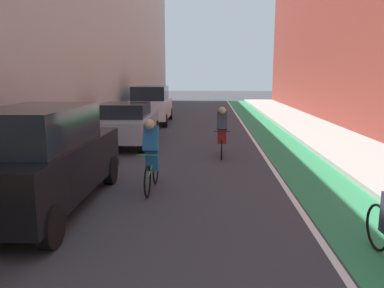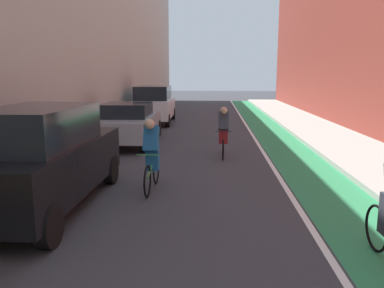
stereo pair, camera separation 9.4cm
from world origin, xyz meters
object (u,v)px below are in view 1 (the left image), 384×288
at_px(cyclist_far, 222,131).
at_px(cyclist_trailing, 152,155).
at_px(parked_suv_white, 151,104).
at_px(parked_suv_black, 42,158).
at_px(parked_sedan_silver, 126,123).

bearing_deg(cyclist_far, cyclist_trailing, -114.44).
bearing_deg(parked_suv_white, parked_suv_black, -90.01).
distance_m(parked_suv_black, cyclist_trailing, 2.30).
bearing_deg(cyclist_trailing, cyclist_far, 65.56).
bearing_deg(parked_sedan_silver, cyclist_trailing, -72.29).
distance_m(parked_suv_white, cyclist_trailing, 12.19).
relative_size(parked_sedan_silver, cyclist_trailing, 2.71).
xyz_separation_m(parked_suv_black, cyclist_far, (3.54, 5.01, -0.21)).
relative_size(parked_suv_black, parked_sedan_silver, 0.96).
xyz_separation_m(parked_sedan_silver, cyclist_far, (3.54, -2.17, 0.02)).
xyz_separation_m(parked_sedan_silver, cyclist_trailing, (1.87, -5.84, 0.02)).
height_order(parked_sedan_silver, parked_suv_white, parked_suv_white).
height_order(parked_suv_black, parked_sedan_silver, parked_suv_black).
bearing_deg(cyclist_far, parked_suv_black, -125.24).
relative_size(parked_suv_white, cyclist_trailing, 2.62).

